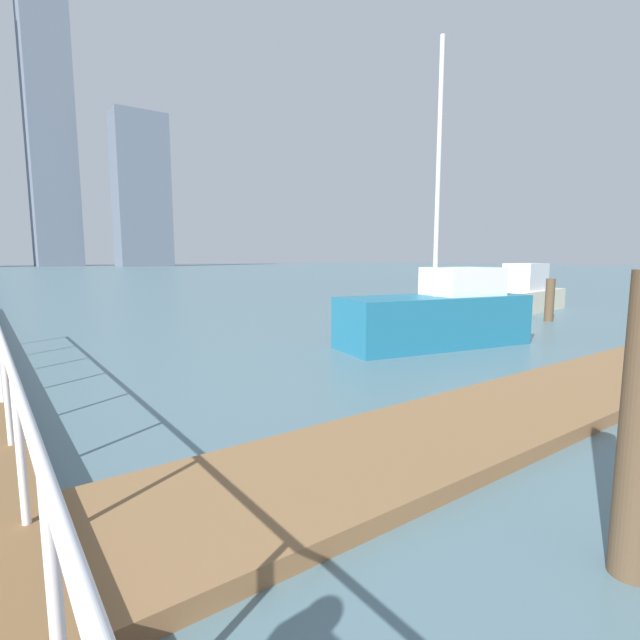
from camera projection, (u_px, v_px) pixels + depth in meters
The scene contains 8 objects.
ground_plane at pixel (119, 334), 14.06m from camera, with size 300.00×300.00×0.00m, color slate.
floating_dock at pixel (544, 401), 7.19m from camera, with size 14.14×2.00×0.18m, color olive.
boardwalk_railing at pixel (28, 450), 2.50m from camera, with size 0.06×22.77×1.08m.
dock_piling_1 at pixel (550, 300), 16.76m from camera, with size 0.31×0.31×1.52m, color brown.
moored_boat_1 at pixel (438, 315), 12.10m from camera, with size 5.26×2.70×7.53m.
moored_boat_4 at pixel (527, 294), 19.91m from camera, with size 4.91×2.10×2.02m.
skyline_tower_2 at pixel (50, 123), 120.07m from camera, with size 10.99×6.43×72.96m, color slate.
skyline_tower_3 at pixel (141, 191), 122.22m from camera, with size 13.17×8.90×38.83m, color slate.
Camera 1 is at (-3.30, 5.23, 2.26)m, focal length 26.37 mm.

